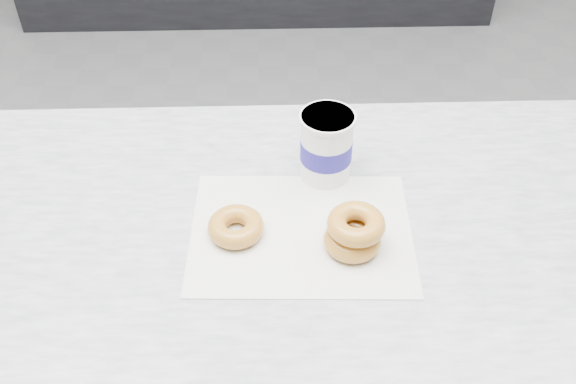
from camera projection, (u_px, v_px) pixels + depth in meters
ground at (256, 302)px, 2.01m from camera, size 5.00×5.00×0.00m
wax_paper at (301, 232)px, 0.99m from camera, size 0.35×0.27×0.00m
donut_single at (236, 227)px, 0.98m from camera, size 0.09×0.09×0.03m
donut_stack at (354, 232)px, 0.95m from camera, size 0.11×0.11×0.06m
coffee_cup at (326, 146)px, 1.05m from camera, size 0.10×0.10×0.12m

